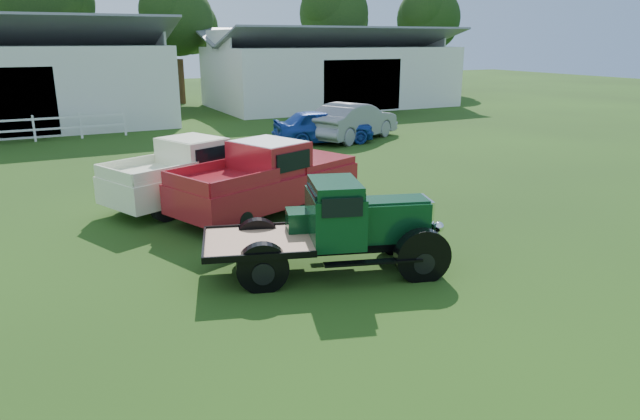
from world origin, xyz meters
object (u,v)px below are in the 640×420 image
misc_car_blue (323,126)px  misc_car_grey (353,121)px  vintage_flatbed (330,227)px  red_pickup (266,178)px  white_pickup (191,172)px

misc_car_blue → misc_car_grey: misc_car_grey is taller
vintage_flatbed → misc_car_blue: size_ratio=1.05×
red_pickup → white_pickup: red_pickup is taller
vintage_flatbed → misc_car_grey: (8.33, 13.51, -0.08)m
vintage_flatbed → white_pickup: vintage_flatbed is taller
vintage_flatbed → misc_car_grey: bearing=75.7°
red_pickup → misc_car_grey: bearing=27.8°
vintage_flatbed → red_pickup: bearing=102.8°
white_pickup → misc_car_grey: size_ratio=0.97×
vintage_flatbed → red_pickup: 4.30m
red_pickup → misc_car_grey: red_pickup is taller
white_pickup → misc_car_grey: 12.06m
misc_car_blue → white_pickup: bearing=142.4°
misc_car_blue → vintage_flatbed: bearing=163.6°
vintage_flatbed → misc_car_grey: 15.87m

